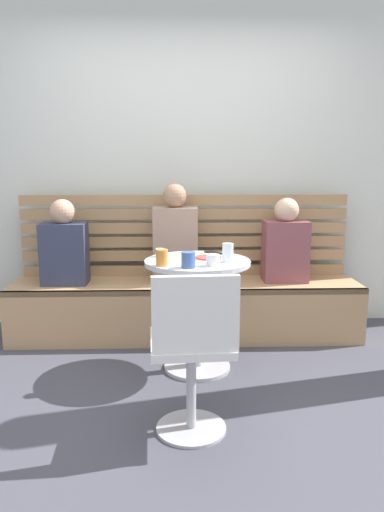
{
  "coord_description": "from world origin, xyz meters",
  "views": [
    {
      "loc": [
        -0.07,
        -2.4,
        1.33
      ],
      "look_at": [
        0.03,
        0.66,
        0.75
      ],
      "focal_mm": 33.26,
      "sensor_mm": 36.0,
      "label": 1
    }
  ],
  "objects_px": {
    "person_adult": "(175,238)",
    "cup_mug_blue": "(189,260)",
    "booth_bench": "(186,309)",
    "cup_ceramic_white": "(213,260)",
    "plate_small": "(208,257)",
    "cup_glass_tall": "(228,253)",
    "person_child_left": "(285,245)",
    "cafe_table": "(197,293)",
    "phone_on_table": "(214,253)",
    "person_child_middle": "(64,247)",
    "cup_tumbler_orange": "(162,258)",
    "white_chair": "(193,348)",
    "cup_espresso_small": "(160,253)"
  },
  "relations": [
    {
      "from": "booth_bench",
      "to": "person_child_middle",
      "type": "xyz_separation_m",
      "value": [
        -0.92,
        -0.01,
        0.51
      ]
    },
    {
      "from": "person_child_left",
      "to": "cup_mug_blue",
      "type": "bearing_deg",
      "value": -131.46
    },
    {
      "from": "cafe_table",
      "to": "cup_mug_blue",
      "type": "xyz_separation_m",
      "value": [
        -0.06,
        -0.24,
        0.27
      ]
    },
    {
      "from": "booth_bench",
      "to": "person_child_left",
      "type": "height_order",
      "value": "person_child_left"
    },
    {
      "from": "person_adult",
      "to": "cup_mug_blue",
      "type": "height_order",
      "value": "person_adult"
    },
    {
      "from": "cup_mug_blue",
      "to": "phone_on_table",
      "type": "relative_size",
      "value": 0.68
    },
    {
      "from": "person_child_middle",
      "to": "cup_tumbler_orange",
      "type": "xyz_separation_m",
      "value": [
        0.77,
        -0.79,
        0.06
      ]
    },
    {
      "from": "cup_tumbler_orange",
      "to": "phone_on_table",
      "type": "relative_size",
      "value": 0.71
    },
    {
      "from": "cup_mug_blue",
      "to": "plate_small",
      "type": "xyz_separation_m",
      "value": [
        0.14,
        0.29,
        -0.04
      ]
    },
    {
      "from": "white_chair",
      "to": "person_child_middle",
      "type": "relative_size",
      "value": 1.31
    },
    {
      "from": "person_adult",
      "to": "cup_tumbler_orange",
      "type": "xyz_separation_m",
      "value": [
        -0.08,
        -0.83,
        0.01
      ]
    },
    {
      "from": "white_chair",
      "to": "person_child_left",
      "type": "xyz_separation_m",
      "value": [
        0.77,
        1.46,
        0.27
      ]
    },
    {
      "from": "cup_espresso_small",
      "to": "phone_on_table",
      "type": "relative_size",
      "value": 0.4
    },
    {
      "from": "plate_small",
      "to": "phone_on_table",
      "type": "relative_size",
      "value": 1.21
    },
    {
      "from": "booth_bench",
      "to": "white_chair",
      "type": "relative_size",
      "value": 3.18
    },
    {
      "from": "booth_bench",
      "to": "person_child_middle",
      "type": "bearing_deg",
      "value": -179.39
    },
    {
      "from": "plate_small",
      "to": "cup_tumbler_orange",
      "type": "bearing_deg",
      "value": -142.59
    },
    {
      "from": "cup_mug_blue",
      "to": "phone_on_table",
      "type": "xyz_separation_m",
      "value": [
        0.19,
        0.47,
        -0.04
      ]
    },
    {
      "from": "cup_mug_blue",
      "to": "phone_on_table",
      "type": "bearing_deg",
      "value": 68.4
    },
    {
      "from": "cup_mug_blue",
      "to": "cup_tumbler_orange",
      "type": "bearing_deg",
      "value": 158.9
    },
    {
      "from": "person_child_left",
      "to": "plate_small",
      "type": "relative_size",
      "value": 3.86
    },
    {
      "from": "white_chair",
      "to": "cup_ceramic_white",
      "type": "xyz_separation_m",
      "value": [
        0.14,
        0.63,
        0.31
      ]
    },
    {
      "from": "plate_small",
      "to": "white_chair",
      "type": "bearing_deg",
      "value": -98.54
    },
    {
      "from": "person_adult",
      "to": "cup_glass_tall",
      "type": "bearing_deg",
      "value": -66.1
    },
    {
      "from": "person_child_left",
      "to": "cup_glass_tall",
      "type": "xyz_separation_m",
      "value": [
        -0.53,
        -0.72,
        0.07
      ]
    },
    {
      "from": "cafe_table",
      "to": "cup_ceramic_white",
      "type": "bearing_deg",
      "value": -65.72
    },
    {
      "from": "booth_bench",
      "to": "cup_ceramic_white",
      "type": "height_order",
      "value": "cup_ceramic_white"
    },
    {
      "from": "cafe_table",
      "to": "cup_ceramic_white",
      "type": "relative_size",
      "value": 9.25
    },
    {
      "from": "person_adult",
      "to": "phone_on_table",
      "type": "bearing_deg",
      "value": -57.95
    },
    {
      "from": "cup_tumbler_orange",
      "to": "plate_small",
      "type": "xyz_separation_m",
      "value": [
        0.3,
        0.23,
        -0.04
      ]
    },
    {
      "from": "person_child_middle",
      "to": "white_chair",
      "type": "bearing_deg",
      "value": -56.8
    },
    {
      "from": "person_child_left",
      "to": "white_chair",
      "type": "bearing_deg",
      "value": -117.93
    },
    {
      "from": "plate_small",
      "to": "phone_on_table",
      "type": "xyz_separation_m",
      "value": [
        0.05,
        0.18,
        -0.0
      ]
    },
    {
      "from": "person_child_middle",
      "to": "cup_espresso_small",
      "type": "bearing_deg",
      "value": -33.36
    },
    {
      "from": "person_child_left",
      "to": "cafe_table",
      "type": "bearing_deg",
      "value": -138.1
    },
    {
      "from": "white_chair",
      "to": "cup_ceramic_white",
      "type": "distance_m",
      "value": 0.71
    },
    {
      "from": "person_child_left",
      "to": "cup_ceramic_white",
      "type": "bearing_deg",
      "value": -127.22
    },
    {
      "from": "cafe_table",
      "to": "person_child_left",
      "type": "relative_size",
      "value": 1.13
    },
    {
      "from": "cup_mug_blue",
      "to": "cup_espresso_small",
      "type": "height_order",
      "value": "cup_mug_blue"
    },
    {
      "from": "person_child_middle",
      "to": "person_adult",
      "type": "bearing_deg",
      "value": 3.22
    },
    {
      "from": "white_chair",
      "to": "person_child_middle",
      "type": "bearing_deg",
      "value": 123.2
    },
    {
      "from": "cup_glass_tall",
      "to": "person_child_left",
      "type": "bearing_deg",
      "value": 53.76
    },
    {
      "from": "cup_mug_blue",
      "to": "cup_glass_tall",
      "type": "relative_size",
      "value": 0.79
    },
    {
      "from": "person_adult",
      "to": "booth_bench",
      "type": "bearing_deg",
      "value": -25.71
    },
    {
      "from": "cup_tumbler_orange",
      "to": "cup_ceramic_white",
      "type": "xyz_separation_m",
      "value": [
        0.31,
        -0.01,
        -0.02
      ]
    },
    {
      "from": "cup_mug_blue",
      "to": "cup_ceramic_white",
      "type": "distance_m",
      "value": 0.15
    },
    {
      "from": "cup_mug_blue",
      "to": "cup_glass_tall",
      "type": "distance_m",
      "value": 0.29
    },
    {
      "from": "booth_bench",
      "to": "cafe_table",
      "type": "bearing_deg",
      "value": -84.12
    },
    {
      "from": "booth_bench",
      "to": "cafe_table",
      "type": "relative_size",
      "value": 3.65
    },
    {
      "from": "phone_on_table",
      "to": "person_child_middle",
      "type": "bearing_deg",
      "value": 128.19
    }
  ]
}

